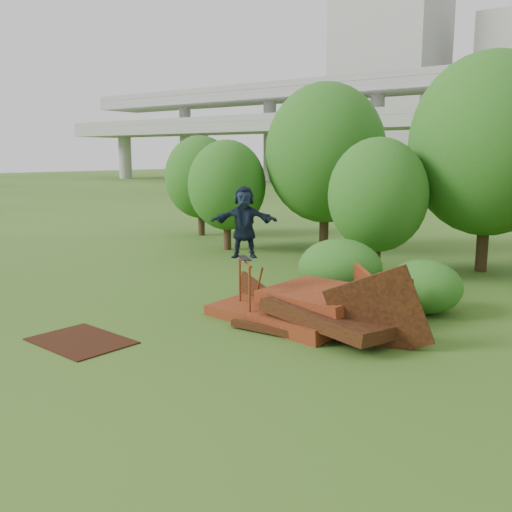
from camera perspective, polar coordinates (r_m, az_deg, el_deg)
The scene contains 14 objects.
ground at distance 12.02m, azimuth -2.59°, elevation -9.28°, with size 240.00×240.00×0.00m, color #2D5116.
scrap_pile at distance 13.54m, azimuth 5.66°, elevation -5.36°, with size 5.73×3.18×2.29m.
grind_rail at distance 13.98m, azimuth -1.16°, elevation -2.41°, with size 1.11×0.95×1.45m.
skateboard at distance 13.88m, azimuth -1.18°, elevation -0.20°, with size 0.70×0.63×0.08m.
skater at distance 13.75m, azimuth -1.19°, elevation 3.41°, with size 1.60×0.51×1.73m, color black.
flat_plate at distance 13.03m, azimuth -17.09°, elevation -8.11°, with size 2.15×1.53×0.03m, color black.
tree_0 at distance 24.19m, azimuth -2.93°, elevation 7.08°, with size 3.29×3.29×4.64m.
tree_1 at distance 24.04m, azimuth 6.96°, elevation 10.16°, with size 4.99×4.99×6.94m.
tree_2 at distance 19.09m, azimuth 12.09°, elevation 5.97°, with size 3.24×3.24×4.57m.
tree_3 at distance 20.98m, azimuth 22.29°, elevation 10.25°, with size 5.34×5.34×7.40m.
tree_6 at distance 28.75m, azimuth -5.55°, elevation 7.85°, with size 3.56×3.56×4.97m.
shrub_left at distance 16.26m, azimuth 8.41°, elevation -1.22°, with size 2.41×2.22×1.67m, color #264A13.
shrub_right at distance 15.10m, azimuth 16.44°, elevation -2.96°, with size 1.94×1.78×1.37m, color #264A13.
building_left at distance 114.02m, azimuth 13.19°, elevation 16.55°, with size 18.00×16.00×35.00m, color #9E9E99.
Camera 1 is at (7.13, -8.83, 3.96)m, focal length 40.00 mm.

